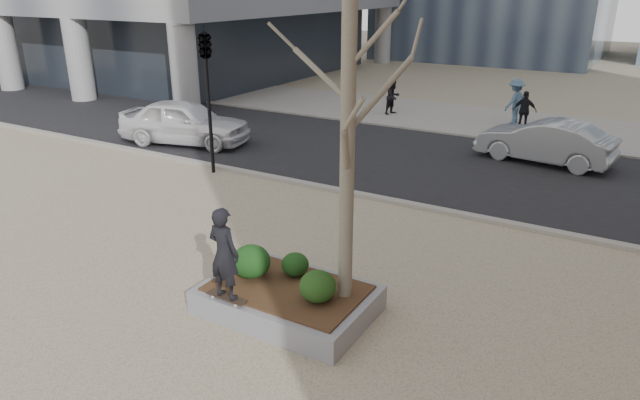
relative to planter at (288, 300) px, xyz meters
The scene contains 17 objects.
ground 1.02m from the planter, behind, with size 120.00×120.00×0.00m, color tan.
street 10.05m from the planter, 95.71° to the left, with size 60.00×8.00×0.02m, color black.
far_sidewalk 17.03m from the planter, 93.37° to the left, with size 60.00×6.00×0.02m, color gray.
planter is the anchor object (origin of this frame).
planter_mulch 0.25m from the planter, ahead, with size 2.70×1.70×0.04m, color #382314.
sycamore_tree 3.71m from the planter, 16.70° to the left, with size 2.80×2.80×6.60m, color gray, non-canonical shape.
shrub_left 0.98m from the planter, behind, with size 0.72×0.72×0.61m, color #143711.
shrub_middle 0.67m from the planter, 105.56° to the left, with size 0.51×0.51×0.43m, color #193B12.
shrub_right 0.89m from the planter, 10.07° to the right, with size 0.64×0.64×0.54m, color #133310.
skateboard 1.13m from the planter, 128.69° to the right, with size 0.78×0.20×0.07m, color black, non-canonical shape.
skateboarder 1.57m from the planter, 128.69° to the right, with size 0.60×0.39×1.64m, color black.
police_car 12.32m from the planter, 141.17° to the left, with size 1.91×4.76×1.62m, color white.
car_silver 12.12m from the planter, 79.35° to the left, with size 1.50×4.31×1.42m, color #94989C.
pedestrian_a 17.08m from the planter, 107.28° to the left, with size 0.75×0.58×1.54m, color black.
pedestrian_b 17.18m from the planter, 89.73° to the left, with size 1.20×0.69×1.86m, color #45627C.
pedestrian_c 16.20m from the planter, 87.54° to the left, with size 0.91×0.38×1.55m, color black.
traffic_light_near 8.82m from the planter, 139.25° to the left, with size 0.60×2.48×4.50m, color black, non-canonical shape.
Camera 1 is at (6.03, -7.44, 5.57)m, focal length 32.00 mm.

